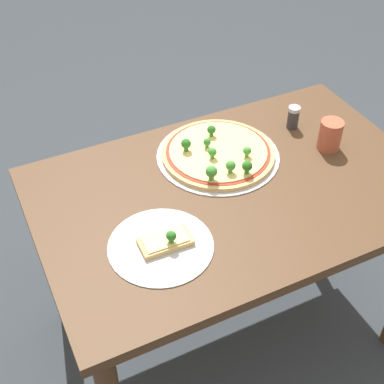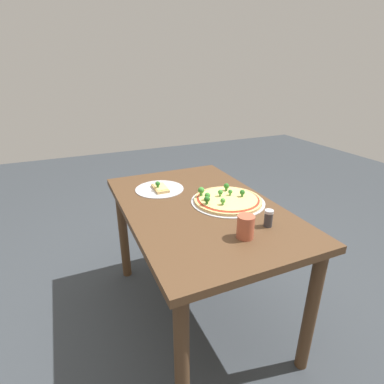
{
  "view_description": "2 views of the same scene",
  "coord_description": "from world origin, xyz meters",
  "px_view_note": "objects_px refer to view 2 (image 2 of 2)",
  "views": [
    {
      "loc": [
        -0.64,
        -1.03,
        1.79
      ],
      "look_at": [
        -0.13,
        0.02,
        0.75
      ],
      "focal_mm": 50.0,
      "sensor_mm": 36.0,
      "label": 1
    },
    {
      "loc": [
        1.29,
        -0.61,
        1.4
      ],
      "look_at": [
        -0.13,
        0.02,
        0.75
      ],
      "focal_mm": 28.0,
      "sensor_mm": 36.0,
      "label": 2
    }
  ],
  "objects_px": {
    "drinking_cup": "(246,227)",
    "condiment_shaker": "(268,218)",
    "dining_table": "(199,222)",
    "pizza_tray_whole": "(227,200)",
    "pizza_tray_slice": "(160,188)"
  },
  "relations": [
    {
      "from": "condiment_shaker",
      "to": "drinking_cup",
      "type": "bearing_deg",
      "value": -74.85
    },
    {
      "from": "dining_table",
      "to": "condiment_shaker",
      "type": "height_order",
      "value": "condiment_shaker"
    },
    {
      "from": "drinking_cup",
      "to": "condiment_shaker",
      "type": "distance_m",
      "value": 0.16
    },
    {
      "from": "dining_table",
      "to": "pizza_tray_slice",
      "type": "distance_m",
      "value": 0.33
    },
    {
      "from": "dining_table",
      "to": "pizza_tray_slice",
      "type": "xyz_separation_m",
      "value": [
        -0.29,
        -0.13,
        0.11
      ]
    },
    {
      "from": "pizza_tray_whole",
      "to": "condiment_shaker",
      "type": "distance_m",
      "value": 0.31
    },
    {
      "from": "dining_table",
      "to": "drinking_cup",
      "type": "relative_size",
      "value": 11.74
    },
    {
      "from": "pizza_tray_whole",
      "to": "pizza_tray_slice",
      "type": "height_order",
      "value": "pizza_tray_whole"
    },
    {
      "from": "drinking_cup",
      "to": "pizza_tray_slice",
      "type": "bearing_deg",
      "value": -166.0
    },
    {
      "from": "pizza_tray_slice",
      "to": "dining_table",
      "type": "bearing_deg",
      "value": 23.44
    },
    {
      "from": "dining_table",
      "to": "drinking_cup",
      "type": "height_order",
      "value": "drinking_cup"
    },
    {
      "from": "pizza_tray_whole",
      "to": "condiment_shaker",
      "type": "height_order",
      "value": "condiment_shaker"
    },
    {
      "from": "pizza_tray_slice",
      "to": "drinking_cup",
      "type": "relative_size",
      "value": 2.81
    },
    {
      "from": "dining_table",
      "to": "pizza_tray_whole",
      "type": "xyz_separation_m",
      "value": [
        0.02,
        0.15,
        0.12
      ]
    },
    {
      "from": "drinking_cup",
      "to": "condiment_shaker",
      "type": "bearing_deg",
      "value": 105.15
    }
  ]
}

